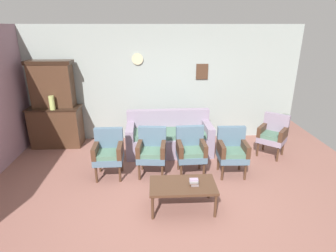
{
  "coord_description": "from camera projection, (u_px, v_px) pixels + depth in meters",
  "views": [
    {
      "loc": [
        -0.22,
        -3.79,
        2.67
      ],
      "look_at": [
        0.03,
        1.11,
        0.85
      ],
      "focal_mm": 29.08,
      "sensor_mm": 36.0,
      "label": 1
    }
  ],
  "objects": [
    {
      "name": "floor_vase_by_wall",
      "position": [
        283.0,
        129.0,
        6.51
      ],
      "size": [
        0.2,
        0.2,
        0.7
      ],
      "primitive_type": "cylinder",
      "color": "#5F685D",
      "rests_on": "ground"
    },
    {
      "name": "cabinet_upper_hutch",
      "position": [
        52.0,
        84.0,
        6.04
      ],
      "size": [
        0.99,
        0.38,
        1.03
      ],
      "color": "#472D1E",
      "rests_on": "side_cabinet"
    },
    {
      "name": "ground_plane",
      "position": [
        170.0,
        198.0,
        4.48
      ],
      "size": [
        7.68,
        7.68,
        0.0
      ],
      "primitive_type": "plane",
      "color": "#84564C"
    },
    {
      "name": "coffee_table",
      "position": [
        183.0,
        187.0,
        4.11
      ],
      "size": [
        1.0,
        0.56,
        0.42
      ],
      "color": "#472D1E",
      "rests_on": "ground"
    },
    {
      "name": "book_stack_on_table",
      "position": [
        194.0,
        182.0,
        4.06
      ],
      "size": [
        0.14,
        0.11,
        0.1
      ],
      "color": "slate",
      "rests_on": "coffee_table"
    },
    {
      "name": "side_cabinet",
      "position": [
        57.0,
        126.0,
        6.31
      ],
      "size": [
        1.16,
        0.55,
        0.93
      ],
      "color": "#472D1E",
      "rests_on": "ground"
    },
    {
      "name": "armchair_near_cabinet",
      "position": [
        109.0,
        151.0,
        4.99
      ],
      "size": [
        0.53,
        0.5,
        0.9
      ],
      "color": "slate",
      "rests_on": "ground"
    },
    {
      "name": "vase_on_cabinet",
      "position": [
        52.0,
        103.0,
        5.93
      ],
      "size": [
        0.12,
        0.12,
        0.3
      ],
      "primitive_type": "cylinder",
      "color": "#B3C26A",
      "rests_on": "side_cabinet"
    },
    {
      "name": "wall_back_with_decor",
      "position": [
        164.0,
        84.0,
        6.48
      ],
      "size": [
        6.4,
        0.09,
        2.7
      ],
      "color": "#939E99",
      "rests_on": "ground"
    },
    {
      "name": "armchair_near_couch_end",
      "position": [
        152.0,
        150.0,
        5.05
      ],
      "size": [
        0.57,
        0.54,
        0.9
      ],
      "color": "slate",
      "rests_on": "ground"
    },
    {
      "name": "armchair_row_middle",
      "position": [
        232.0,
        150.0,
        5.06
      ],
      "size": [
        0.53,
        0.5,
        0.9
      ],
      "color": "slate",
      "rests_on": "ground"
    },
    {
      "name": "wingback_chair_by_fireplace",
      "position": [
        273.0,
        133.0,
        5.81
      ],
      "size": [
        0.71,
        0.71,
        0.9
      ],
      "color": "gray",
      "rests_on": "ground"
    },
    {
      "name": "floral_couch",
      "position": [
        169.0,
        138.0,
        6.02
      ],
      "size": [
        1.87,
        0.85,
        0.9
      ],
      "color": "gray",
      "rests_on": "ground"
    },
    {
      "name": "armchair_by_doorway",
      "position": [
        191.0,
        149.0,
        5.08
      ],
      "size": [
        0.54,
        0.51,
        0.9
      ],
      "color": "slate",
      "rests_on": "ground"
    }
  ]
}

